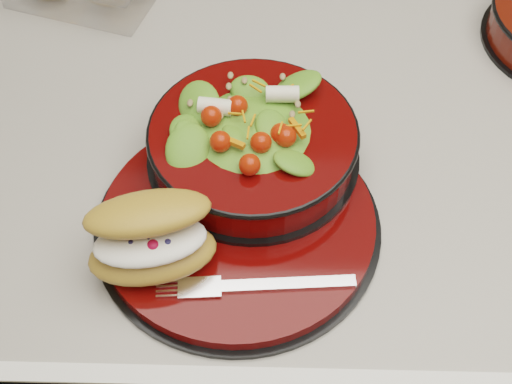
{
  "coord_description": "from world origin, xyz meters",
  "views": [
    {
      "loc": [
        0.04,
        -0.64,
        1.56
      ],
      "look_at": [
        0.03,
        -0.16,
        0.94
      ],
      "focal_mm": 50.0,
      "sensor_mm": 36.0,
      "label": 1
    }
  ],
  "objects_px": {
    "salad_bowl": "(253,137)",
    "croissant": "(151,238)",
    "dinner_plate": "(238,223)",
    "fork": "(260,285)",
    "island_counter": "(242,286)"
  },
  "relations": [
    {
      "from": "dinner_plate",
      "to": "fork",
      "type": "height_order",
      "value": "fork"
    },
    {
      "from": "dinner_plate",
      "to": "croissant",
      "type": "relative_size",
      "value": 2.19
    },
    {
      "from": "island_counter",
      "to": "croissant",
      "type": "relative_size",
      "value": 8.46
    },
    {
      "from": "salad_bowl",
      "to": "croissant",
      "type": "height_order",
      "value": "salad_bowl"
    },
    {
      "from": "dinner_plate",
      "to": "fork",
      "type": "bearing_deg",
      "value": -73.08
    },
    {
      "from": "island_counter",
      "to": "salad_bowl",
      "type": "distance_m",
      "value": 0.51
    },
    {
      "from": "croissant",
      "to": "fork",
      "type": "bearing_deg",
      "value": -27.99
    },
    {
      "from": "salad_bowl",
      "to": "croissant",
      "type": "relative_size",
      "value": 1.7
    },
    {
      "from": "island_counter",
      "to": "croissant",
      "type": "xyz_separation_m",
      "value": [
        -0.08,
        -0.24,
        0.5
      ]
    },
    {
      "from": "salad_bowl",
      "to": "fork",
      "type": "distance_m",
      "value": 0.18
    },
    {
      "from": "croissant",
      "to": "fork",
      "type": "relative_size",
      "value": 0.79
    },
    {
      "from": "croissant",
      "to": "dinner_plate",
      "type": "bearing_deg",
      "value": 20.15
    },
    {
      "from": "dinner_plate",
      "to": "fork",
      "type": "relative_size",
      "value": 1.74
    },
    {
      "from": "salad_bowl",
      "to": "fork",
      "type": "relative_size",
      "value": 1.35
    },
    {
      "from": "island_counter",
      "to": "fork",
      "type": "relative_size",
      "value": 6.72
    }
  ]
}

